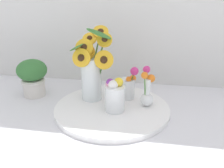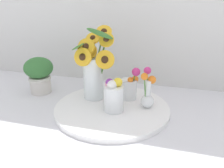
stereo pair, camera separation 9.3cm
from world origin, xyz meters
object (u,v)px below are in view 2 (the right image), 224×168
Objects in this scene: potted_plant at (39,73)px; vase_small_back at (130,87)px; mason_jar_sunflowers at (94,69)px; vase_small_center at (113,96)px; serving_tray at (112,108)px; vase_bulb_right at (148,92)px.

vase_small_back is at bearing 0.36° from potted_plant.
mason_jar_sunflowers is at bearing -6.45° from potted_plant.
vase_small_center is 0.45m from potted_plant.
vase_small_back reaches higher than vase_small_center.
vase_small_back reaches higher than serving_tray.
mason_jar_sunflowers is (-0.10, 0.06, 0.16)m from serving_tray.
potted_plant is (-0.42, 0.09, 0.10)m from serving_tray.
serving_tray is 1.45× the size of mason_jar_sunflowers.
vase_small_center is 0.14m from vase_small_back.
vase_bulb_right is at bearing -6.40° from mason_jar_sunflowers.
vase_small_back is (0.04, 0.13, -0.01)m from vase_small_center.
vase_small_back is 0.84× the size of potted_plant.
serving_tray is 2.82× the size of vase_bulb_right.
vase_small_center is (0.12, -0.10, -0.08)m from mason_jar_sunflowers.
serving_tray is 0.13m from vase_small_back.
mason_jar_sunflowers is at bearing 150.10° from serving_tray.
serving_tray is at bearing -168.44° from vase_bulb_right.
mason_jar_sunflowers reaches higher than vase_small_center.
vase_small_center is (0.02, -0.04, 0.08)m from serving_tray.
vase_bulb_right is 0.94× the size of potted_plant.
vase_small_back is 0.48m from potted_plant.
potted_plant is (-0.32, 0.04, -0.06)m from mason_jar_sunflowers.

